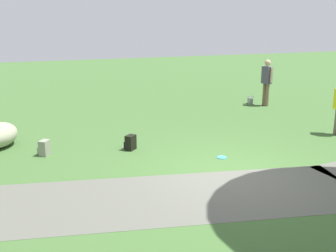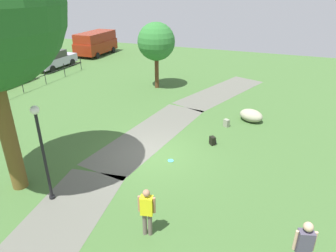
{
  "view_description": "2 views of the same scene",
  "coord_description": "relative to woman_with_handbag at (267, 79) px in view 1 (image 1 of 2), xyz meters",
  "views": [
    {
      "loc": [
        4.08,
        8.14,
        3.6
      ],
      "look_at": [
        1.6,
        0.19,
        1.3
      ],
      "focal_mm": 44.88,
      "sensor_mm": 36.0,
      "label": 1
    },
    {
      "loc": [
        -10.57,
        -4.86,
        6.86
      ],
      "look_at": [
        0.38,
        -0.65,
        1.33
      ],
      "focal_mm": 32.51,
      "sensor_mm": 36.0,
      "label": 2
    }
  ],
  "objects": [
    {
      "name": "woman_with_handbag",
      "position": [
        0.0,
        0.0,
        0.0
      ],
      "size": [
        0.33,
        0.5,
        1.79
      ],
      "color": "brown",
      "rests_on": "ground"
    },
    {
      "name": "spare_backpack_on_lawn",
      "position": [
        6.18,
        3.68,
        -0.86
      ],
      "size": [
        0.35,
        0.35,
        0.4
      ],
      "color": "black",
      "rests_on": "ground"
    },
    {
      "name": "handbag_on_grass",
      "position": [
        0.41,
        -0.46,
        -0.91
      ],
      "size": [
        0.31,
        0.33,
        0.31
      ],
      "color": "gray",
      "rests_on": "ground"
    },
    {
      "name": "footpath_segment_mid",
      "position": [
        6.2,
        6.81,
        -1.05
      ],
      "size": [
        8.25,
        3.45,
        0.01
      ],
      "color": "#5B5C52",
      "rests_on": "ground"
    },
    {
      "name": "ground_plane",
      "position": [
        4.31,
        5.99,
        -1.05
      ],
      "size": [
        48.0,
        48.0,
        0.0
      ],
      "primitive_type": "plane",
      "color": "#3E622F"
    },
    {
      "name": "backpack_by_boulder",
      "position": [
        8.38,
        3.46,
        -0.86
      ],
      "size": [
        0.35,
        0.34,
        0.4
      ],
      "color": "gray",
      "rests_on": "ground"
    },
    {
      "name": "frisbee_on_grass",
      "position": [
        4.11,
        4.99,
        -1.04
      ],
      "size": [
        0.24,
        0.24,
        0.02
      ],
      "color": "#41A8D7",
      "rests_on": "ground"
    }
  ]
}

